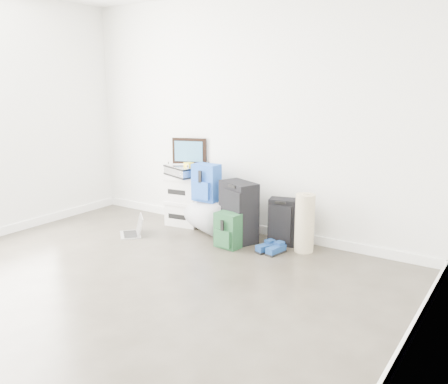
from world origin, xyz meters
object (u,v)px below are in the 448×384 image
Objects in this scene: carry_on at (284,222)px; duffel_bag at (208,216)px; boxes_stack at (185,200)px; laptop at (134,231)px; large_suitcase at (238,212)px; briefcase at (185,171)px.

duffel_bag is at bearing 168.36° from carry_on.
laptop is (-0.22, -0.68, -0.25)m from boxes_stack.
large_suitcase is 1.25m from laptop.
boxes_stack is 0.43m from duffel_bag.
duffel_bag is (0.40, -0.08, -0.49)m from briefcase.
briefcase is at bearing 0.00° from boxes_stack.
laptop is at bearing -111.79° from duffel_bag.
duffel_bag is 0.97m from carry_on.
briefcase reaches higher than boxes_stack.
large_suitcase is at bearing 66.14° from laptop.
boxes_stack is 1.00× the size of duffel_bag.
large_suitcase reaches higher than laptop.
boxes_stack is 0.76m from laptop.
large_suitcase reaches higher than duffel_bag.
laptop is (-1.11, -0.50, -0.28)m from large_suitcase.
duffel_bag is at bearing -19.80° from boxes_stack.
carry_on is at bearing 28.78° from duffel_bag.
laptop is at bearing -173.09° from carry_on.
duffel_bag is (0.40, -0.08, -0.12)m from boxes_stack.
carry_on is (0.96, 0.07, 0.07)m from duffel_bag.
carry_on is 1.31× the size of laptop.
laptop is at bearing -88.47° from briefcase.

